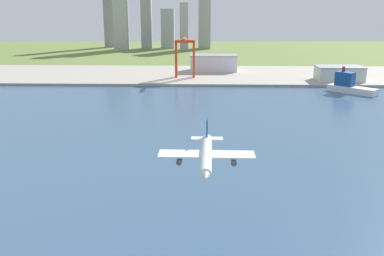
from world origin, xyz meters
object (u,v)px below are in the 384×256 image
(port_crane_red, at_px, (185,50))
(ferry_boat, at_px, (349,85))
(airplane_landing, at_px, (206,155))
(warehouse_main, at_px, (214,63))
(warehouse_annex, at_px, (339,73))

(port_crane_red, bearing_deg, ferry_boat, -24.39)
(airplane_landing, height_order, warehouse_main, airplane_landing)
(port_crane_red, distance_m, warehouse_annex, 166.01)
(port_crane_red, relative_size, warehouse_annex, 0.89)
(warehouse_main, distance_m, warehouse_annex, 147.47)
(ferry_boat, relative_size, warehouse_main, 0.73)
(airplane_landing, distance_m, ferry_boat, 307.36)
(ferry_boat, bearing_deg, warehouse_main, 135.42)
(airplane_landing, bearing_deg, port_crane_red, 93.70)
(port_crane_red, bearing_deg, warehouse_main, 58.23)
(airplane_landing, relative_size, port_crane_red, 0.94)
(warehouse_main, height_order, warehouse_annex, warehouse_main)
(airplane_landing, relative_size, warehouse_annex, 0.84)
(airplane_landing, relative_size, warehouse_main, 0.72)
(ferry_boat, distance_m, warehouse_main, 175.61)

